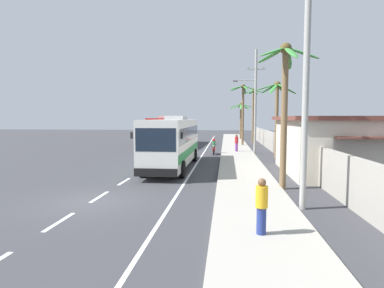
{
  "coord_description": "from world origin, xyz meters",
  "views": [
    {
      "loc": [
        5.63,
        -12.7,
        3.54
      ],
      "look_at": [
        3.25,
        9.56,
        1.7
      ],
      "focal_mm": 29.59,
      "sensor_mm": 36.0,
      "label": 1
    }
  ],
  "objects": [
    {
      "name": "sidewalk_kerb",
      "position": [
        6.8,
        10.0,
        0.07
      ],
      "size": [
        3.2,
        90.0,
        0.14
      ],
      "primitive_type": "cube",
      "color": "#A8A399",
      "rests_on": "ground"
    },
    {
      "name": "pedestrian_midwalk",
      "position": [
        6.69,
        -3.49,
        1.01
      ],
      "size": [
        0.36,
        0.36,
        1.66
      ],
      "rotation": [
        0.0,
        0.0,
        6.19
      ],
      "color": "navy",
      "rests_on": "sidewalk_kerb"
    },
    {
      "name": "utility_pole_mid",
      "position": [
        8.47,
        19.39,
        5.37
      ],
      "size": [
        3.14,
        0.24,
        10.25
      ],
      "color": "#9E9E99",
      "rests_on": "ground"
    },
    {
      "name": "motorcycle_beside_bus",
      "position": [
        4.49,
        18.1,
        0.63
      ],
      "size": [
        0.56,
        1.96,
        1.54
      ],
      "color": "black",
      "rests_on": "ground"
    },
    {
      "name": "ground_plane",
      "position": [
        0.0,
        0.0,
        0.0
      ],
      "size": [
        160.0,
        160.0,
        0.0
      ],
      "primitive_type": "plane",
      "color": "#3A3A3F"
    },
    {
      "name": "lane_markings",
      "position": [
        2.02,
        14.84,
        0.0
      ],
      "size": [
        3.56,
        71.23,
        0.01
      ],
      "color": "white",
      "rests_on": "ground"
    },
    {
      "name": "palm_second",
      "position": [
        8.09,
        39.96,
        4.51
      ],
      "size": [
        3.86,
        3.77,
        6.07
      ],
      "color": "brown",
      "rests_on": "ground"
    },
    {
      "name": "roadside_building",
      "position": [
        15.04,
        8.14,
        1.84
      ],
      "size": [
        11.75,
        8.97,
        3.66
      ],
      "color": "beige",
      "rests_on": "ground"
    },
    {
      "name": "palm_fourth",
      "position": [
        8.47,
        3.26,
        4.88
      ],
      "size": [
        3.02,
        2.95,
        7.17
      ],
      "color": "brown",
      "rests_on": "ground"
    },
    {
      "name": "palm_farthest",
      "position": [
        7.74,
        27.79,
        5.42
      ],
      "size": [
        3.52,
        3.45,
        7.79
      ],
      "color": "brown",
      "rests_on": "ground"
    },
    {
      "name": "coach_bus_far_lane",
      "position": [
        -1.61,
        27.5,
        1.98
      ],
      "size": [
        3.48,
        12.59,
        3.81
      ],
      "color": "red",
      "rests_on": "ground"
    },
    {
      "name": "palm_nearest",
      "position": [
        9.5,
        33.32,
        5.39
      ],
      "size": [
        3.02,
        2.91,
        7.73
      ],
      "color": "brown",
      "rests_on": "ground"
    },
    {
      "name": "pedestrian_near_kerb",
      "position": [
        6.74,
        19.83,
        1.05
      ],
      "size": [
        0.36,
        0.36,
        1.73
      ],
      "rotation": [
        0.0,
        0.0,
        5.6
      ],
      "color": "#75388E",
      "rests_on": "sidewalk_kerb"
    },
    {
      "name": "coach_bus_foreground",
      "position": [
        1.9,
        9.59,
        1.93
      ],
      "size": [
        2.91,
        11.31,
        3.71
      ],
      "color": "silver",
      "rests_on": "ground"
    },
    {
      "name": "boundary_wall",
      "position": [
        10.6,
        14.0,
        1.02
      ],
      "size": [
        0.24,
        60.0,
        2.05
      ],
      "primitive_type": "cube",
      "color": "#9E998E",
      "rests_on": "ground"
    },
    {
      "name": "utility_pole_nearest",
      "position": [
        8.63,
        -0.24,
        5.4
      ],
      "size": [
        2.43,
        0.24,
        10.33
      ],
      "color": "#9E9E99",
      "rests_on": "ground"
    },
    {
      "name": "palm_third",
      "position": [
        10.09,
        15.98,
        4.88
      ],
      "size": [
        3.7,
        3.36,
        6.77
      ],
      "color": "brown",
      "rests_on": "ground"
    }
  ]
}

